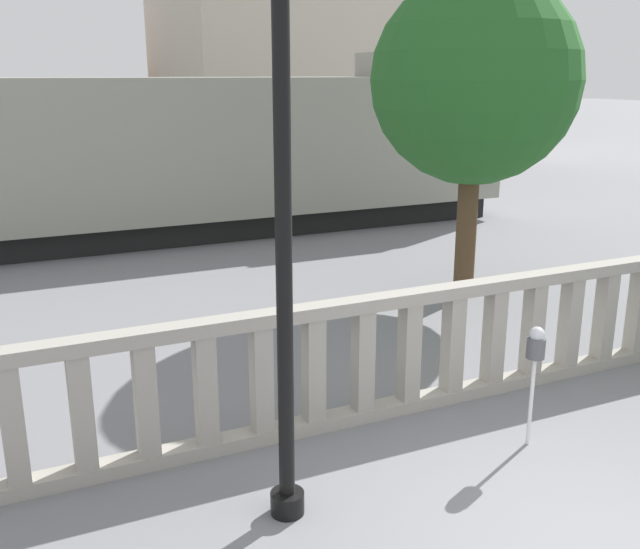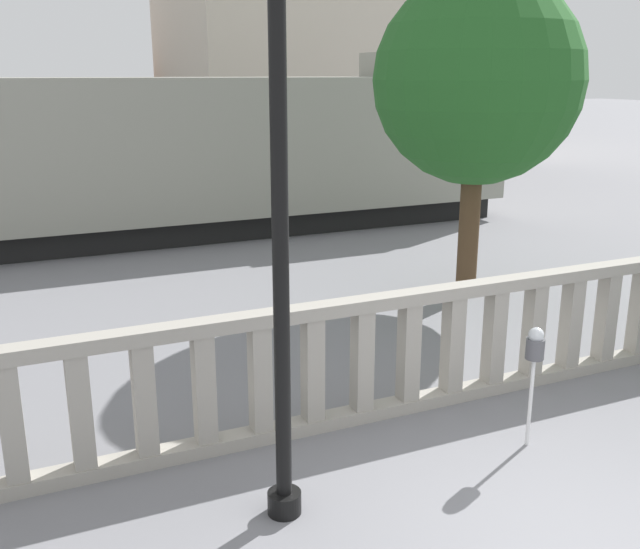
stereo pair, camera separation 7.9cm
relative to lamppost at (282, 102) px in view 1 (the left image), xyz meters
name	(u,v)px [view 1 (the left image)]	position (x,y,z in m)	size (l,w,h in m)	color
balustrade	(409,352)	(2.00, 1.27, -2.79)	(15.02, 0.24, 1.41)	#9E998E
lamppost	(282,102)	(0.00, 0.00, 0.00)	(0.32, 0.32, 6.53)	black
parking_meter	(536,350)	(2.72, 0.07, -2.46)	(0.18, 0.18, 1.29)	silver
train_far	(196,115)	(7.09, 28.85, -1.69)	(20.05, 3.14, 4.01)	black
tree_left	(475,81)	(5.20, 4.66, 0.09)	(3.36, 3.36, 5.28)	#4C3823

